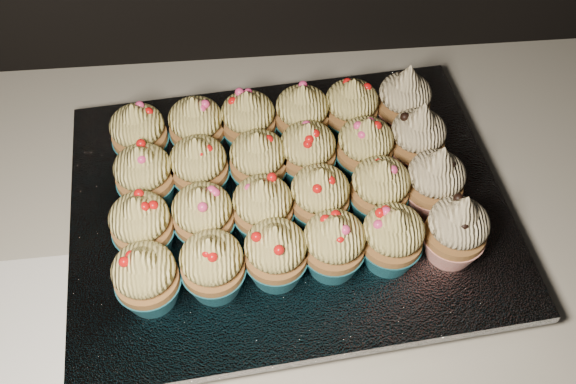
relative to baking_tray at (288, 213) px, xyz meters
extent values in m
cube|color=black|center=(0.13, -0.02, -0.48)|extent=(2.40, 0.60, 0.86)
cube|color=beige|center=(0.13, -0.02, -0.03)|extent=(2.44, 0.64, 0.04)
cube|color=black|center=(0.00, 0.00, 0.00)|extent=(0.46, 0.37, 0.02)
cube|color=silver|center=(0.00, 0.00, 0.02)|extent=(0.50, 0.41, 0.01)
cone|color=#196479|center=(-0.14, -0.11, 0.04)|extent=(0.06, 0.06, 0.03)
ellipsoid|color=#E3CE72|center=(-0.14, -0.11, 0.08)|extent=(0.06, 0.06, 0.04)
cone|color=#E3CE72|center=(-0.14, -0.11, 0.10)|extent=(0.03, 0.03, 0.02)
cone|color=#196479|center=(-0.08, -0.10, 0.04)|extent=(0.06, 0.06, 0.03)
ellipsoid|color=#E3CE72|center=(-0.08, -0.10, 0.08)|extent=(0.06, 0.06, 0.04)
cone|color=#E3CE72|center=(-0.08, -0.10, 0.10)|extent=(0.03, 0.03, 0.02)
cone|color=#196479|center=(-0.02, -0.09, 0.04)|extent=(0.06, 0.06, 0.03)
ellipsoid|color=#E3CE72|center=(-0.02, -0.09, 0.08)|extent=(0.06, 0.06, 0.04)
cone|color=#E3CE72|center=(-0.02, -0.09, 0.10)|extent=(0.03, 0.03, 0.02)
cone|color=#196479|center=(0.04, -0.09, 0.04)|extent=(0.06, 0.06, 0.03)
ellipsoid|color=#E3CE72|center=(0.04, -0.09, 0.08)|extent=(0.06, 0.06, 0.04)
cone|color=#E3CE72|center=(0.04, -0.09, 0.10)|extent=(0.03, 0.03, 0.02)
cone|color=#196479|center=(0.10, -0.08, 0.04)|extent=(0.06, 0.06, 0.03)
ellipsoid|color=#E3CE72|center=(0.10, -0.08, 0.08)|extent=(0.06, 0.06, 0.04)
cone|color=#E3CE72|center=(0.10, -0.08, 0.10)|extent=(0.03, 0.03, 0.02)
cone|color=red|center=(0.16, -0.08, 0.04)|extent=(0.06, 0.06, 0.03)
ellipsoid|color=beige|center=(0.16, -0.08, 0.08)|extent=(0.06, 0.06, 0.04)
cone|color=beige|center=(0.16, -0.08, 0.10)|extent=(0.03, 0.03, 0.03)
cone|color=#196479|center=(-0.15, -0.05, 0.04)|extent=(0.06, 0.06, 0.03)
ellipsoid|color=#E3CE72|center=(-0.15, -0.05, 0.08)|extent=(0.06, 0.06, 0.04)
cone|color=#E3CE72|center=(-0.15, -0.05, 0.10)|extent=(0.03, 0.03, 0.02)
cone|color=#196479|center=(-0.09, -0.04, 0.04)|extent=(0.06, 0.06, 0.03)
ellipsoid|color=#E3CE72|center=(-0.09, -0.04, 0.08)|extent=(0.06, 0.06, 0.04)
cone|color=#E3CE72|center=(-0.09, -0.04, 0.10)|extent=(0.03, 0.03, 0.02)
cone|color=#196479|center=(-0.03, -0.04, 0.04)|extent=(0.06, 0.06, 0.03)
ellipsoid|color=#E3CE72|center=(-0.03, -0.04, 0.08)|extent=(0.06, 0.06, 0.04)
cone|color=#E3CE72|center=(-0.03, -0.04, 0.10)|extent=(0.03, 0.03, 0.02)
cone|color=#196479|center=(0.03, -0.03, 0.04)|extent=(0.06, 0.06, 0.03)
ellipsoid|color=#E3CE72|center=(0.03, -0.03, 0.08)|extent=(0.06, 0.06, 0.04)
cone|color=#E3CE72|center=(0.03, -0.03, 0.10)|extent=(0.03, 0.03, 0.02)
cone|color=#196479|center=(0.09, -0.02, 0.04)|extent=(0.06, 0.06, 0.03)
ellipsoid|color=#E3CE72|center=(0.09, -0.02, 0.08)|extent=(0.06, 0.06, 0.04)
cone|color=#E3CE72|center=(0.09, -0.02, 0.10)|extent=(0.03, 0.03, 0.02)
cone|color=red|center=(0.15, -0.02, 0.04)|extent=(0.06, 0.06, 0.03)
ellipsoid|color=beige|center=(0.15, -0.02, 0.08)|extent=(0.06, 0.06, 0.04)
cone|color=beige|center=(0.15, -0.02, 0.10)|extent=(0.03, 0.03, 0.03)
cone|color=#196479|center=(-0.15, 0.02, 0.04)|extent=(0.06, 0.06, 0.03)
ellipsoid|color=#E3CE72|center=(-0.15, 0.02, 0.08)|extent=(0.06, 0.06, 0.04)
cone|color=#E3CE72|center=(-0.15, 0.02, 0.10)|extent=(0.03, 0.03, 0.02)
cone|color=#196479|center=(-0.09, 0.02, 0.04)|extent=(0.06, 0.06, 0.03)
ellipsoid|color=#E3CE72|center=(-0.09, 0.02, 0.08)|extent=(0.06, 0.06, 0.04)
cone|color=#E3CE72|center=(-0.09, 0.02, 0.10)|extent=(0.03, 0.03, 0.02)
cone|color=#196479|center=(-0.03, 0.03, 0.04)|extent=(0.06, 0.06, 0.03)
ellipsoid|color=#E3CE72|center=(-0.03, 0.03, 0.08)|extent=(0.06, 0.06, 0.04)
cone|color=#E3CE72|center=(-0.03, 0.03, 0.10)|extent=(0.03, 0.03, 0.02)
cone|color=#196479|center=(0.02, 0.03, 0.04)|extent=(0.06, 0.06, 0.03)
ellipsoid|color=#E3CE72|center=(0.02, 0.03, 0.08)|extent=(0.06, 0.06, 0.04)
cone|color=#E3CE72|center=(0.02, 0.03, 0.10)|extent=(0.03, 0.03, 0.02)
cone|color=#196479|center=(0.09, 0.04, 0.04)|extent=(0.06, 0.06, 0.03)
ellipsoid|color=#E3CE72|center=(0.09, 0.04, 0.08)|extent=(0.06, 0.06, 0.04)
cone|color=#E3CE72|center=(0.09, 0.04, 0.10)|extent=(0.03, 0.03, 0.02)
cone|color=red|center=(0.15, 0.04, 0.04)|extent=(0.06, 0.06, 0.03)
ellipsoid|color=beige|center=(0.15, 0.04, 0.08)|extent=(0.06, 0.06, 0.04)
cone|color=beige|center=(0.15, 0.04, 0.10)|extent=(0.03, 0.03, 0.03)
cone|color=#196479|center=(-0.16, 0.08, 0.04)|extent=(0.06, 0.06, 0.03)
ellipsoid|color=#E3CE72|center=(-0.16, 0.08, 0.08)|extent=(0.06, 0.06, 0.04)
cone|color=#E3CE72|center=(-0.16, 0.08, 0.10)|extent=(0.03, 0.03, 0.02)
cone|color=#196479|center=(-0.10, 0.08, 0.04)|extent=(0.06, 0.06, 0.03)
ellipsoid|color=#E3CE72|center=(-0.10, 0.08, 0.08)|extent=(0.06, 0.06, 0.04)
cone|color=#E3CE72|center=(-0.10, 0.08, 0.10)|extent=(0.03, 0.03, 0.02)
cone|color=#196479|center=(-0.04, 0.09, 0.04)|extent=(0.06, 0.06, 0.03)
ellipsoid|color=#E3CE72|center=(-0.04, 0.09, 0.08)|extent=(0.06, 0.06, 0.04)
cone|color=#E3CE72|center=(-0.04, 0.09, 0.10)|extent=(0.03, 0.03, 0.02)
cone|color=#196479|center=(0.02, 0.09, 0.04)|extent=(0.06, 0.06, 0.03)
ellipsoid|color=#E3CE72|center=(0.02, 0.09, 0.08)|extent=(0.06, 0.06, 0.04)
cone|color=#E3CE72|center=(0.02, 0.09, 0.10)|extent=(0.03, 0.03, 0.02)
cone|color=#196479|center=(0.08, 0.10, 0.04)|extent=(0.06, 0.06, 0.03)
ellipsoid|color=#E3CE72|center=(0.08, 0.10, 0.08)|extent=(0.06, 0.06, 0.04)
cone|color=#E3CE72|center=(0.08, 0.10, 0.10)|extent=(0.03, 0.03, 0.02)
cone|color=red|center=(0.14, 0.10, 0.04)|extent=(0.06, 0.06, 0.03)
ellipsoid|color=beige|center=(0.14, 0.10, 0.08)|extent=(0.06, 0.06, 0.04)
cone|color=beige|center=(0.14, 0.10, 0.10)|extent=(0.03, 0.03, 0.03)
camera|label=1|loc=(-0.04, -0.42, 0.59)|focal=40.00mm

